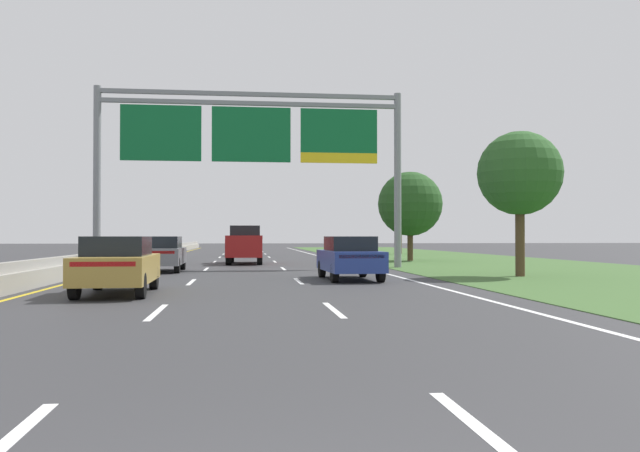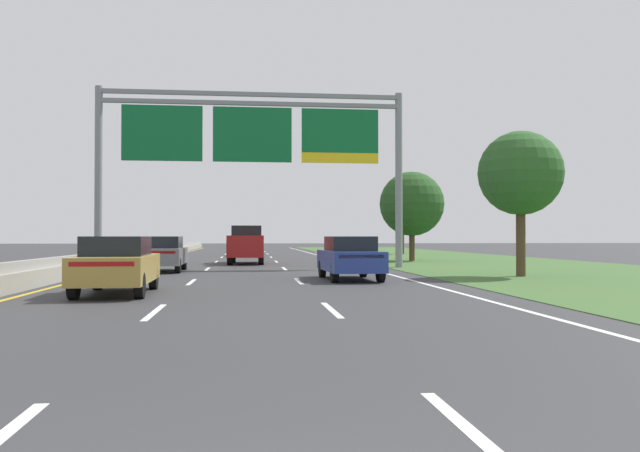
{
  "view_description": "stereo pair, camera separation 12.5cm",
  "coord_description": "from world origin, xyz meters",
  "px_view_note": "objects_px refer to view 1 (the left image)",
  "views": [
    {
      "loc": [
        -0.06,
        -3.4,
        1.57
      ],
      "look_at": [
        2.56,
        19.17,
        1.93
      ],
      "focal_mm": 36.86,
      "sensor_mm": 36.0,
      "label": 1
    },
    {
      "loc": [
        0.06,
        -3.42,
        1.57
      ],
      "look_at": [
        2.56,
        19.17,
        1.93
      ],
      "focal_mm": 36.86,
      "sensor_mm": 36.0,
      "label": 2
    }
  ],
  "objects_px": {
    "car_darkgreen_centre_lane_sedan": "(247,246)",
    "roadside_tree_far": "(400,204)",
    "pickup_truck_red": "(245,245)",
    "car_grey_left_lane_sedan": "(162,253)",
    "car_gold_left_lane_sedan": "(118,264)",
    "roadside_tree_near": "(520,174)",
    "overhead_sign_gantry": "(251,141)",
    "roadside_tree_mid": "(410,204)",
    "car_blue_right_lane_sedan": "(350,257)"
  },
  "relations": [
    {
      "from": "car_darkgreen_centre_lane_sedan",
      "to": "car_blue_right_lane_sedan",
      "type": "xyz_separation_m",
      "value": [
        3.54,
        -29.39,
        0.0
      ]
    },
    {
      "from": "roadside_tree_mid",
      "to": "roadside_tree_near",
      "type": "bearing_deg",
      "value": -89.58
    },
    {
      "from": "overhead_sign_gantry",
      "to": "roadside_tree_mid",
      "type": "relative_size",
      "value": 2.63
    },
    {
      "from": "car_darkgreen_centre_lane_sedan",
      "to": "roadside_tree_far",
      "type": "height_order",
      "value": "roadside_tree_far"
    },
    {
      "from": "overhead_sign_gantry",
      "to": "car_darkgreen_centre_lane_sedan",
      "type": "relative_size",
      "value": 3.41
    },
    {
      "from": "car_grey_left_lane_sedan",
      "to": "roadside_tree_near",
      "type": "distance_m",
      "value": 15.67
    },
    {
      "from": "pickup_truck_red",
      "to": "roadside_tree_mid",
      "type": "xyz_separation_m",
      "value": [
        10.5,
        2.8,
        2.57
      ]
    },
    {
      "from": "car_darkgreen_centre_lane_sedan",
      "to": "roadside_tree_far",
      "type": "bearing_deg",
      "value": -73.75
    },
    {
      "from": "pickup_truck_red",
      "to": "car_grey_left_lane_sedan",
      "type": "relative_size",
      "value": 1.23
    },
    {
      "from": "roadside_tree_mid",
      "to": "overhead_sign_gantry",
      "type": "bearing_deg",
      "value": -139.59
    },
    {
      "from": "car_darkgreen_centre_lane_sedan",
      "to": "car_blue_right_lane_sedan",
      "type": "distance_m",
      "value": 29.6
    },
    {
      "from": "overhead_sign_gantry",
      "to": "pickup_truck_red",
      "type": "xyz_separation_m",
      "value": [
        -0.29,
        5.89,
        -5.16
      ]
    },
    {
      "from": "pickup_truck_red",
      "to": "roadside_tree_near",
      "type": "height_order",
      "value": "roadside_tree_near"
    },
    {
      "from": "pickup_truck_red",
      "to": "car_grey_left_lane_sedan",
      "type": "distance_m",
      "value": 9.02
    },
    {
      "from": "roadside_tree_mid",
      "to": "roadside_tree_far",
      "type": "xyz_separation_m",
      "value": [
        3.22,
        16.09,
        0.81
      ]
    },
    {
      "from": "pickup_truck_red",
      "to": "car_blue_right_lane_sedan",
      "type": "distance_m",
      "value": 15.1
    },
    {
      "from": "car_darkgreen_centre_lane_sedan",
      "to": "car_blue_right_lane_sedan",
      "type": "bearing_deg",
      "value": -173.84
    },
    {
      "from": "car_grey_left_lane_sedan",
      "to": "car_darkgreen_centre_lane_sedan",
      "type": "bearing_deg",
      "value": -10.15
    },
    {
      "from": "car_grey_left_lane_sedan",
      "to": "roadside_tree_mid",
      "type": "xyz_separation_m",
      "value": [
        14.2,
        11.02,
        2.83
      ]
    },
    {
      "from": "roadside_tree_far",
      "to": "car_grey_left_lane_sedan",
      "type": "bearing_deg",
      "value": -122.73
    },
    {
      "from": "roadside_tree_near",
      "to": "pickup_truck_red",
      "type": "bearing_deg",
      "value": 127.79
    },
    {
      "from": "car_grey_left_lane_sedan",
      "to": "car_blue_right_lane_sedan",
      "type": "bearing_deg",
      "value": -131.18
    },
    {
      "from": "roadside_tree_mid",
      "to": "car_darkgreen_centre_lane_sedan",
      "type": "bearing_deg",
      "value": 130.7
    },
    {
      "from": "car_blue_right_lane_sedan",
      "to": "car_grey_left_lane_sedan",
      "type": "height_order",
      "value": "same"
    },
    {
      "from": "car_blue_right_lane_sedan",
      "to": "car_gold_left_lane_sedan",
      "type": "height_order",
      "value": "same"
    },
    {
      "from": "overhead_sign_gantry",
      "to": "car_grey_left_lane_sedan",
      "type": "bearing_deg",
      "value": -149.8
    },
    {
      "from": "pickup_truck_red",
      "to": "car_gold_left_lane_sedan",
      "type": "xyz_separation_m",
      "value": [
        -3.47,
        -19.81,
        -0.26
      ]
    },
    {
      "from": "pickup_truck_red",
      "to": "car_darkgreen_centre_lane_sedan",
      "type": "height_order",
      "value": "pickup_truck_red"
    },
    {
      "from": "overhead_sign_gantry",
      "to": "car_darkgreen_centre_lane_sedan",
      "type": "height_order",
      "value": "overhead_sign_gantry"
    },
    {
      "from": "overhead_sign_gantry",
      "to": "car_darkgreen_centre_lane_sedan",
      "type": "distance_m",
      "value": 21.36
    },
    {
      "from": "pickup_truck_red",
      "to": "roadside_tree_far",
      "type": "xyz_separation_m",
      "value": [
        13.72,
        18.89,
        3.38
      ]
    },
    {
      "from": "overhead_sign_gantry",
      "to": "car_blue_right_lane_sedan",
      "type": "relative_size",
      "value": 3.39
    },
    {
      "from": "pickup_truck_red",
      "to": "car_grey_left_lane_sedan",
      "type": "bearing_deg",
      "value": 157.11
    },
    {
      "from": "pickup_truck_red",
      "to": "car_blue_right_lane_sedan",
      "type": "relative_size",
      "value": 1.23
    },
    {
      "from": "pickup_truck_red",
      "to": "car_darkgreen_centre_lane_sedan",
      "type": "distance_m",
      "value": 14.77
    },
    {
      "from": "overhead_sign_gantry",
      "to": "car_grey_left_lane_sedan",
      "type": "xyz_separation_m",
      "value": [
        -4.0,
        -2.33,
        -5.42
      ]
    },
    {
      "from": "roadside_tree_near",
      "to": "roadside_tree_far",
      "type": "bearing_deg",
      "value": 84.58
    },
    {
      "from": "roadside_tree_mid",
      "to": "roadside_tree_far",
      "type": "distance_m",
      "value": 16.43
    },
    {
      "from": "car_gold_left_lane_sedan",
      "to": "roadside_tree_far",
      "type": "height_order",
      "value": "roadside_tree_far"
    },
    {
      "from": "overhead_sign_gantry",
      "to": "car_grey_left_lane_sedan",
      "type": "height_order",
      "value": "overhead_sign_gantry"
    },
    {
      "from": "overhead_sign_gantry",
      "to": "roadside_tree_near",
      "type": "bearing_deg",
      "value": -37.08
    },
    {
      "from": "car_gold_left_lane_sedan",
      "to": "roadside_tree_near",
      "type": "relative_size",
      "value": 0.78
    },
    {
      "from": "car_blue_right_lane_sedan",
      "to": "roadside_tree_mid",
      "type": "distance_m",
      "value": 18.9
    },
    {
      "from": "roadside_tree_near",
      "to": "roadside_tree_mid",
      "type": "relative_size",
      "value": 0.99
    },
    {
      "from": "car_gold_left_lane_sedan",
      "to": "roadside_tree_near",
      "type": "height_order",
      "value": "roadside_tree_near"
    },
    {
      "from": "roadside_tree_far",
      "to": "car_blue_right_lane_sedan",
      "type": "bearing_deg",
      "value": -106.56
    },
    {
      "from": "roadside_tree_near",
      "to": "roadside_tree_far",
      "type": "relative_size",
      "value": 0.91
    },
    {
      "from": "roadside_tree_far",
      "to": "roadside_tree_near",
      "type": "bearing_deg",
      "value": -95.42
    },
    {
      "from": "car_grey_left_lane_sedan",
      "to": "car_gold_left_lane_sedan",
      "type": "bearing_deg",
      "value": -179.36
    },
    {
      "from": "roadside_tree_mid",
      "to": "car_blue_right_lane_sedan",
      "type": "bearing_deg",
      "value": -111.17
    }
  ]
}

